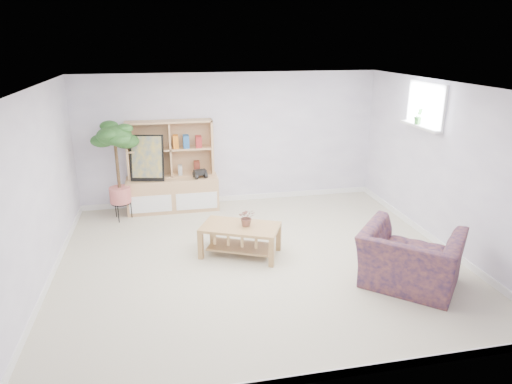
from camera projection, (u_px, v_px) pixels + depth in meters
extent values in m
cube|color=#B8AE8A|center=(258.00, 259.00, 6.46)|extent=(5.50, 5.00, 0.01)
cube|color=white|center=(258.00, 86.00, 5.69)|extent=(5.50, 5.00, 0.01)
cube|color=silver|center=(230.00, 139.00, 8.40)|extent=(5.50, 0.01, 2.40)
cube|color=silver|center=(321.00, 264.00, 3.76)|extent=(5.50, 0.01, 2.40)
cube|color=silver|center=(38.00, 191.00, 5.55)|extent=(0.01, 5.00, 2.40)
cube|color=silver|center=(444.00, 167.00, 6.60)|extent=(0.01, 5.00, 2.40)
cube|color=white|center=(420.00, 126.00, 6.99)|extent=(0.14, 1.00, 0.04)
imported|color=#246029|center=(247.00, 217.00, 6.41)|extent=(0.26, 0.24, 0.26)
imported|color=#0E113D|center=(411.00, 255.00, 5.62)|extent=(1.52, 1.51, 0.85)
imported|color=#21541C|center=(419.00, 116.00, 7.01)|extent=(0.17, 0.16, 0.26)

